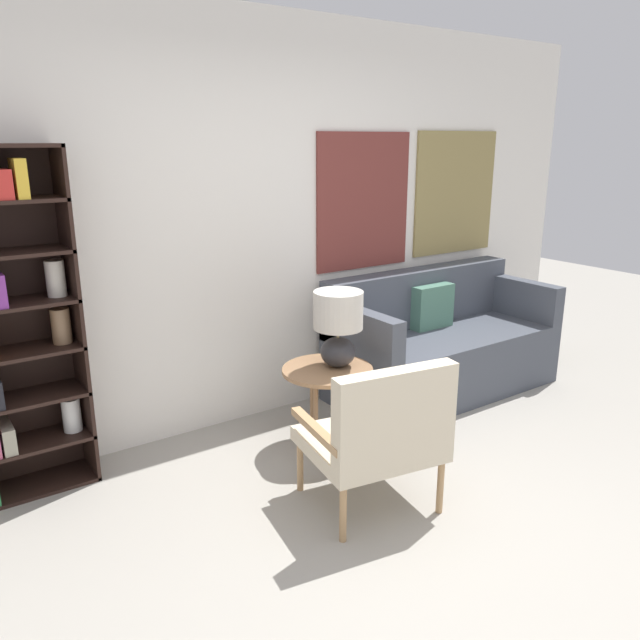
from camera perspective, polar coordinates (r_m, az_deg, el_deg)
ground_plane at (r=3.17m, az=12.61°, el=-20.97°), size 14.00×14.00×0.00m
wall_back at (r=4.22m, az=-6.54°, el=8.65°), size 6.40×0.08×2.70m
armchair at (r=3.24m, az=5.56°, el=-10.03°), size 0.74×0.70×0.84m
couch at (r=4.96m, az=10.85°, el=-2.34°), size 1.80×0.81×0.92m
side_table at (r=3.90m, az=0.69°, el=-5.14°), size 0.57×0.57×0.53m
table_lamp at (r=3.83m, az=1.67°, el=-0.22°), size 0.31×0.31×0.48m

